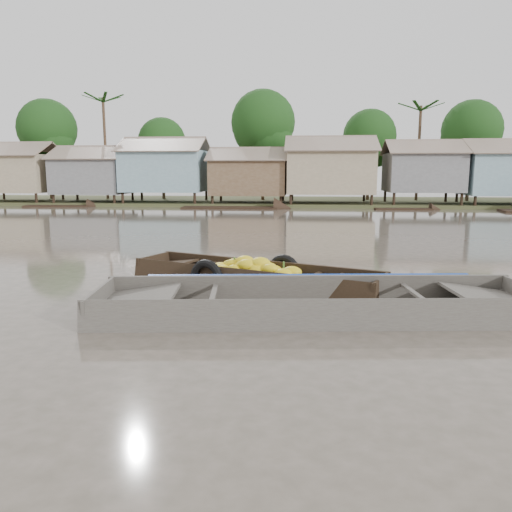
{
  "coord_description": "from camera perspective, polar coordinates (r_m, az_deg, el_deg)",
  "views": [
    {
      "loc": [
        0.46,
        -10.03,
        2.81
      ],
      "look_at": [
        -0.63,
        1.52,
        0.8
      ],
      "focal_mm": 35.0,
      "sensor_mm": 36.0,
      "label": 1
    }
  ],
  "objects": [
    {
      "name": "ground",
      "position": [
        10.42,
        2.66,
        -5.82
      ],
      "size": [
        120.0,
        120.0,
        0.0
      ],
      "primitive_type": "plane",
      "color": "#4A4439",
      "rests_on": "ground"
    },
    {
      "name": "distant_boats",
      "position": [
        37.3,
        23.88,
        5.03
      ],
      "size": [
        44.47,
        4.43,
        1.38
      ],
      "color": "black",
      "rests_on": "ground"
    },
    {
      "name": "banana_boat",
      "position": [
        12.55,
        -0.63,
        -2.12
      ],
      "size": [
        6.57,
        3.87,
        0.93
      ],
      "rotation": [
        0.0,
        0.0,
        -0.39
      ],
      "color": "black",
      "rests_on": "ground"
    },
    {
      "name": "riverbank",
      "position": [
        41.97,
        9.02,
        10.08
      ],
      "size": [
        120.0,
        12.47,
        10.22
      ],
      "color": "#384723",
      "rests_on": "ground"
    },
    {
      "name": "viewer_boat",
      "position": [
        10.0,
        6.95,
        -6.06
      ],
      "size": [
        8.82,
        3.19,
        0.69
      ],
      "rotation": [
        0.0,
        0.0,
        0.11
      ],
      "color": "#403B36",
      "rests_on": "ground"
    }
  ]
}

